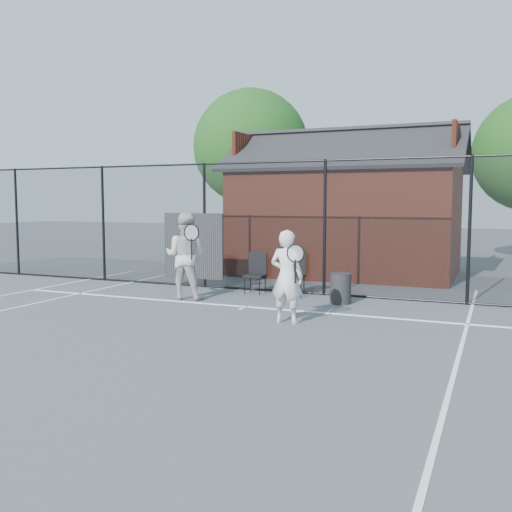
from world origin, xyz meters
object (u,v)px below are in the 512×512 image
at_px(player_back, 185,256).
at_px(chair_right, 255,274).
at_px(player_front, 287,277).
at_px(chair_left, 294,274).
at_px(waste_bin, 340,288).
at_px(clubhouse, 347,218).

relative_size(player_back, chair_right, 2.05).
height_order(player_front, chair_left, player_front).
bearing_deg(waste_bin, chair_right, 166.68).
xyz_separation_m(clubhouse, waste_bin, (1.11, -4.90, -1.29)).
bearing_deg(player_front, clubhouse, 95.97).
xyz_separation_m(player_front, waste_bin, (0.37, 2.18, -0.49)).
bearing_deg(waste_bin, player_front, -99.69).
bearing_deg(waste_bin, player_back, -167.23).
xyz_separation_m(player_back, waste_bin, (3.21, 0.73, -0.61)).
height_order(chair_left, waste_bin, chair_left).
xyz_separation_m(player_back, chair_right, (1.10, 1.23, -0.47)).
distance_m(player_front, player_back, 3.19).
xyz_separation_m(player_front, chair_left, (-0.82, 2.68, -0.31)).
bearing_deg(player_back, chair_right, 48.24).
relative_size(chair_left, waste_bin, 1.59).
relative_size(player_front, player_back, 0.87).
distance_m(clubhouse, player_back, 6.04).
bearing_deg(chair_right, chair_left, -2.19).
bearing_deg(chair_left, player_back, -157.57).
height_order(player_back, chair_right, player_back).
xyz_separation_m(chair_right, waste_bin, (2.11, -0.50, -0.14)).
distance_m(clubhouse, waste_bin, 5.19).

